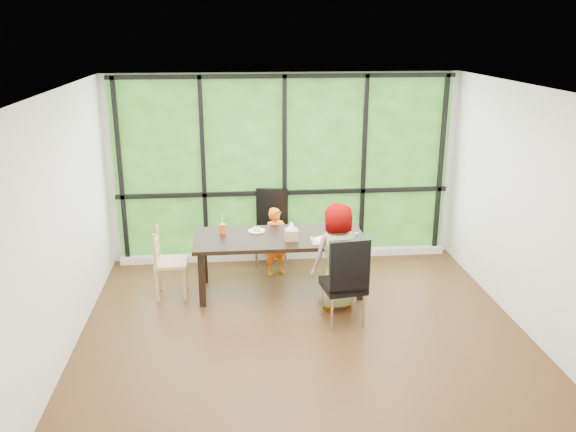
# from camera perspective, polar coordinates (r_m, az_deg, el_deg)

# --- Properties ---
(ground) EXTENTS (5.00, 5.00, 0.00)m
(ground) POSITION_cam_1_polar(r_m,az_deg,el_deg) (6.94, 1.37, -10.63)
(ground) COLOR black
(ground) RESTS_ON ground
(back_wall) EXTENTS (5.00, 0.00, 5.00)m
(back_wall) POSITION_cam_1_polar(r_m,az_deg,el_deg) (8.57, -0.37, 4.62)
(back_wall) COLOR silver
(back_wall) RESTS_ON ground
(foliage_backdrop) EXTENTS (4.80, 0.02, 2.65)m
(foliage_backdrop) POSITION_cam_1_polar(r_m,az_deg,el_deg) (8.55, -0.36, 4.59)
(foliage_backdrop) COLOR #1B4E17
(foliage_backdrop) RESTS_ON back_wall
(window_mullions) EXTENTS (4.80, 0.06, 2.65)m
(window_mullions) POSITION_cam_1_polar(r_m,az_deg,el_deg) (8.51, -0.33, 4.53)
(window_mullions) COLOR black
(window_mullions) RESTS_ON back_wall
(window_sill) EXTENTS (4.80, 0.12, 0.10)m
(window_sill) POSITION_cam_1_polar(r_m,az_deg,el_deg) (8.86, -0.29, -3.74)
(window_sill) COLOR silver
(window_sill) RESTS_ON ground
(dining_table) EXTENTS (2.17, 0.93, 0.75)m
(dining_table) POSITION_cam_1_polar(r_m,az_deg,el_deg) (7.69, -0.82, -4.59)
(dining_table) COLOR black
(dining_table) RESTS_ON ground
(chair_window_leather) EXTENTS (0.53, 0.53, 1.08)m
(chair_window_leather) POSITION_cam_1_polar(r_m,az_deg,el_deg) (8.48, -1.65, -1.23)
(chair_window_leather) COLOR black
(chair_window_leather) RESTS_ON ground
(chair_interior_leather) EXTENTS (0.52, 0.52, 1.08)m
(chair_interior_leather) POSITION_cam_1_polar(r_m,az_deg,el_deg) (6.86, 5.34, -6.05)
(chair_interior_leather) COLOR black
(chair_interior_leather) RESTS_ON ground
(chair_end_beech) EXTENTS (0.40, 0.42, 0.90)m
(chair_end_beech) POSITION_cam_1_polar(r_m,az_deg,el_deg) (7.67, -11.15, -4.40)
(chair_end_beech) COLOR tan
(chair_end_beech) RESTS_ON ground
(child_toddler) EXTENTS (0.41, 0.34, 0.96)m
(child_toddler) POSITION_cam_1_polar(r_m,az_deg,el_deg) (8.17, -1.14, -2.45)
(child_toddler) COLOR orange
(child_toddler) RESTS_ON ground
(child_older) EXTENTS (0.73, 0.57, 1.31)m
(child_older) POSITION_cam_1_polar(r_m,az_deg,el_deg) (7.19, 4.62, -3.87)
(child_older) COLOR gray
(child_older) RESTS_ON ground
(placemat) EXTENTS (0.40, 0.29, 0.01)m
(placemat) POSITION_cam_1_polar(r_m,az_deg,el_deg) (7.41, 3.80, -2.37)
(placemat) COLOR tan
(placemat) RESTS_ON dining_table
(plate_far) EXTENTS (0.23, 0.23, 0.01)m
(plate_far) POSITION_cam_1_polar(r_m,az_deg,el_deg) (7.74, -3.03, -1.43)
(plate_far) COLOR white
(plate_far) RESTS_ON dining_table
(plate_near) EXTENTS (0.27, 0.27, 0.02)m
(plate_near) POSITION_cam_1_polar(r_m,az_deg,el_deg) (7.42, 3.61, -2.30)
(plate_near) COLOR white
(plate_near) RESTS_ON dining_table
(orange_cup) EXTENTS (0.08, 0.08, 0.13)m
(orange_cup) POSITION_cam_1_polar(r_m,az_deg,el_deg) (7.68, -6.29, -1.23)
(orange_cup) COLOR #FA5012
(orange_cup) RESTS_ON dining_table
(green_cup) EXTENTS (0.07, 0.07, 0.11)m
(green_cup) POSITION_cam_1_polar(r_m,az_deg,el_deg) (7.40, 6.51, -2.04)
(green_cup) COLOR green
(green_cup) RESTS_ON dining_table
(tissue_box) EXTENTS (0.16, 0.16, 0.14)m
(tissue_box) POSITION_cam_1_polar(r_m,az_deg,el_deg) (7.41, 0.32, -1.81)
(tissue_box) COLOR tan
(tissue_box) RESTS_ON dining_table
(crepe_rolls_far) EXTENTS (0.10, 0.12, 0.04)m
(crepe_rolls_far) POSITION_cam_1_polar(r_m,az_deg,el_deg) (7.74, -3.03, -1.25)
(crepe_rolls_far) COLOR tan
(crepe_rolls_far) RESTS_ON plate_far
(crepe_rolls_near) EXTENTS (0.10, 0.12, 0.04)m
(crepe_rolls_near) POSITION_cam_1_polar(r_m,az_deg,el_deg) (7.41, 3.61, -2.11)
(crepe_rolls_near) COLOR tan
(crepe_rolls_near) RESTS_ON plate_near
(straw_white) EXTENTS (0.01, 0.04, 0.20)m
(straw_white) POSITION_cam_1_polar(r_m,az_deg,el_deg) (7.65, -6.32, -0.50)
(straw_white) COLOR white
(straw_white) RESTS_ON orange_cup
(straw_pink) EXTENTS (0.01, 0.04, 0.20)m
(straw_pink) POSITION_cam_1_polar(r_m,az_deg,el_deg) (7.37, 6.54, -1.33)
(straw_pink) COLOR pink
(straw_pink) RESTS_ON green_cup
(tissue) EXTENTS (0.12, 0.12, 0.11)m
(tissue) POSITION_cam_1_polar(r_m,az_deg,el_deg) (7.37, 0.33, -0.91)
(tissue) COLOR white
(tissue) RESTS_ON tissue_box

